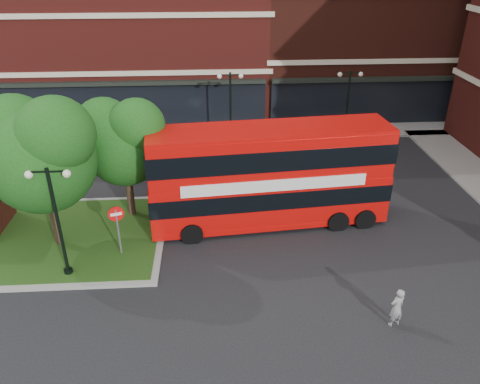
{
  "coord_description": "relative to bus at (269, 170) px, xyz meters",
  "views": [
    {
      "loc": [
        0.75,
        -16.06,
        12.41
      ],
      "look_at": [
        1.96,
        3.48,
        2.0
      ],
      "focal_mm": 35.0,
      "sensor_mm": 36.0,
      "label": 1
    }
  ],
  "objects": [
    {
      "name": "pavement_far",
      "position": [
        -3.4,
        12.5,
        -2.81
      ],
      "size": [
        44.0,
        3.0,
        0.12
      ],
      "primitive_type": "cube",
      "color": "slate",
      "rests_on": "ground"
    },
    {
      "name": "bus",
      "position": [
        0.0,
        0.0,
        0.0
      ],
      "size": [
        11.66,
        3.69,
        4.38
      ],
      "rotation": [
        0.0,
        0.0,
        0.1
      ],
      "color": "#C00A07",
      "rests_on": "ground"
    },
    {
      "name": "no_entry_sign",
      "position": [
        -6.9,
        -2.5,
        -1.08
      ],
      "size": [
        0.68,
        0.25,
        2.52
      ],
      "rotation": [
        0.0,
        0.0,
        0.29
      ],
      "color": "slate",
      "rests_on": "ground"
    },
    {
      "name": "tree_island_east",
      "position": [
        -6.98,
        1.06,
        1.37
      ],
      "size": [
        4.46,
        3.9,
        6.29
      ],
      "color": "#2D2116",
      "rests_on": "ground"
    },
    {
      "name": "terrace_far_right",
      "position": [
        10.6,
        20.0,
        5.13
      ],
      "size": [
        18.0,
        12.0,
        16.0
      ],
      "primitive_type": "cube",
      "color": "#471911",
      "rests_on": "ground"
    },
    {
      "name": "lamp_far_left",
      "position": [
        -1.4,
        10.5,
        -0.04
      ],
      "size": [
        1.72,
        0.36,
        5.0
      ],
      "color": "black",
      "rests_on": "ground"
    },
    {
      "name": "ground",
      "position": [
        -3.4,
        -4.0,
        -2.87
      ],
      "size": [
        120.0,
        120.0,
        0.0
      ],
      "primitive_type": "plane",
      "color": "black",
      "rests_on": "ground"
    },
    {
      "name": "car_silver",
      "position": [
        -4.61,
        10.82,
        -2.18
      ],
      "size": [
        4.2,
        1.97,
        1.39
      ],
      "primitive_type": "imported",
      "rotation": [
        0.0,
        0.0,
        1.65
      ],
      "color": "#B2B5B9",
      "rests_on": "ground"
    },
    {
      "name": "traffic_island",
      "position": [
        -11.4,
        -1.0,
        -2.8
      ],
      "size": [
        12.6,
        7.6,
        0.15
      ],
      "color": "gray",
      "rests_on": "ground"
    },
    {
      "name": "car_white",
      "position": [
        2.64,
        10.5,
        -2.19
      ],
      "size": [
        4.18,
        1.59,
        1.36
      ],
      "primitive_type": "imported",
      "rotation": [
        0.0,
        0.0,
        1.61
      ],
      "color": "silver",
      "rests_on": "ground"
    },
    {
      "name": "tree_island_west",
      "position": [
        -9.99,
        -1.42,
        1.92
      ],
      "size": [
        5.4,
        4.71,
        7.21
      ],
      "color": "#2D2116",
      "rests_on": "ground"
    },
    {
      "name": "woman",
      "position": [
        3.81,
        -7.5,
        -2.06
      ],
      "size": [
        0.68,
        0.56,
        1.62
      ],
      "primitive_type": "imported",
      "rotation": [
        0.0,
        0.0,
        3.47
      ],
      "color": "gray",
      "rests_on": "ground"
    },
    {
      "name": "lamp_island",
      "position": [
        -8.9,
        -3.8,
        -0.04
      ],
      "size": [
        1.72,
        0.36,
        5.0
      ],
      "color": "black",
      "rests_on": "ground"
    },
    {
      "name": "terrace_far_left",
      "position": [
        -11.4,
        20.0,
        4.13
      ],
      "size": [
        26.0,
        12.0,
        14.0
      ],
      "primitive_type": "cube",
      "color": "maroon",
      "rests_on": "ground"
    },
    {
      "name": "lamp_far_right",
      "position": [
        6.6,
        10.5,
        -0.04
      ],
      "size": [
        1.72,
        0.36,
        5.0
      ],
      "color": "black",
      "rests_on": "ground"
    }
  ]
}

